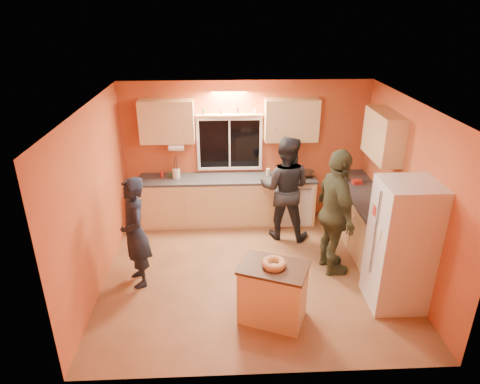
{
  "coord_description": "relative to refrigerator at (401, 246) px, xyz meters",
  "views": [
    {
      "loc": [
        -0.47,
        -5.55,
        3.85
      ],
      "look_at": [
        -0.18,
        0.4,
        1.19
      ],
      "focal_mm": 32.0,
      "sensor_mm": 36.0,
      "label": 1
    }
  ],
  "objects": [
    {
      "name": "refrigerator",
      "position": [
        0.0,
        0.0,
        0.0
      ],
      "size": [
        0.72,
        0.7,
        1.8
      ],
      "primitive_type": "cube",
      "color": "silver",
      "rests_on": "ground"
    },
    {
      "name": "back_counter",
      "position": [
        -1.88,
        2.5,
        -0.45
      ],
      "size": [
        4.23,
        0.62,
        0.9
      ],
      "color": "tan",
      "rests_on": "ground"
    },
    {
      "name": "ground",
      "position": [
        -1.89,
        0.8,
        -0.9
      ],
      "size": [
        4.5,
        4.5,
        0.0
      ],
      "primitive_type": "plane",
      "color": "brown",
      "rests_on": "ground"
    },
    {
      "name": "bundt_pastry",
      "position": [
        -1.72,
        -0.27,
        -0.04
      ],
      "size": [
        0.31,
        0.31,
        0.09
      ],
      "primitive_type": "torus",
      "color": "tan",
      "rests_on": "island"
    },
    {
      "name": "island",
      "position": [
        -1.72,
        -0.27,
        -0.49
      ],
      "size": [
        0.99,
        0.85,
        0.81
      ],
      "rotation": [
        0.0,
        0.0,
        -0.39
      ],
      "color": "tan",
      "rests_on": "ground"
    },
    {
      "name": "potted_plant",
      "position": [
        0.05,
        0.5,
        0.14
      ],
      "size": [
        0.27,
        0.24,
        0.28
      ],
      "primitive_type": "imported",
      "rotation": [
        0.0,
        0.0,
        -0.1
      ],
      "color": "gray",
      "rests_on": "right_counter"
    },
    {
      "name": "mixing_bowl",
      "position": [
        -0.79,
        2.51,
        0.04
      ],
      "size": [
        0.35,
        0.35,
        0.08
      ],
      "primitive_type": "imported",
      "rotation": [
        0.0,
        0.0,
        -0.08
      ],
      "color": "black",
      "rests_on": "back_counter"
    },
    {
      "name": "utensil_crock",
      "position": [
        -3.17,
        2.53,
        0.09
      ],
      "size": [
        0.14,
        0.14,
        0.17
      ],
      "primitive_type": "cylinder",
      "color": "beige",
      "rests_on": "back_counter"
    },
    {
      "name": "room_shell",
      "position": [
        -1.77,
        1.21,
        0.72
      ],
      "size": [
        4.54,
        4.04,
        2.61
      ],
      "color": "#D06535",
      "rests_on": "ground"
    },
    {
      "name": "person_right",
      "position": [
        -0.68,
        0.8,
        0.08
      ],
      "size": [
        0.63,
        1.21,
        1.97
      ],
      "primitive_type": "imported",
      "rotation": [
        0.0,
        0.0,
        1.7
      ],
      "color": "#383C26",
      "rests_on": "ground"
    },
    {
      "name": "red_box",
      "position": [
        0.04,
        2.1,
        0.04
      ],
      "size": [
        0.17,
        0.14,
        0.07
      ],
      "primitive_type": "cube",
      "rotation": [
        0.0,
        0.0,
        0.1
      ],
      "color": "#AE251A",
      "rests_on": "right_counter"
    },
    {
      "name": "person_center",
      "position": [
        -1.27,
        1.91,
        0.02
      ],
      "size": [
        1.05,
        0.91,
        1.84
      ],
      "primitive_type": "imported",
      "rotation": [
        0.0,
        0.0,
        2.87
      ],
      "color": "black",
      "rests_on": "ground"
    },
    {
      "name": "person_left",
      "position": [
        -3.6,
        0.63,
        -0.07
      ],
      "size": [
        0.59,
        0.71,
        1.67
      ],
      "primitive_type": "imported",
      "rotation": [
        0.0,
        0.0,
        -1.2
      ],
      "color": "black",
      "rests_on": "ground"
    },
    {
      "name": "right_counter",
      "position": [
        0.06,
        1.3,
        -0.45
      ],
      "size": [
        0.62,
        1.84,
        0.9
      ],
      "color": "tan",
      "rests_on": "ground"
    }
  ]
}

